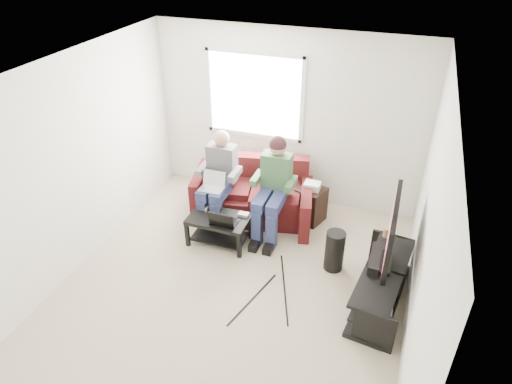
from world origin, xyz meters
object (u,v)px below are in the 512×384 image
coffee_table (219,224)px  sofa (253,196)px  tv_stand (381,287)px  tv (392,231)px  subwoofer (335,251)px  end_table (311,204)px

coffee_table → sofa: bearing=76.0°
sofa → tv_stand: sofa is taller
tv_stand → tv: 0.73m
subwoofer → end_table: bearing=119.4°
tv_stand → tv: (-0.00, 0.10, 0.72)m
subwoofer → tv_stand: bearing=-32.4°
sofa → end_table: bearing=8.1°
sofa → tv: 2.37m
coffee_table → tv_stand: bearing=-10.6°
subwoofer → coffee_table: bearing=179.4°
coffee_table → tv: (2.19, -0.31, 0.64)m
sofa → tv_stand: size_ratio=1.32×
sofa → coffee_table: sofa is taller
tv_stand → end_table: size_ratio=2.34×
sofa → tv: bearing=-29.1°
sofa → subwoofer: size_ratio=3.58×
tv_stand → subwoofer: size_ratio=2.72×
subwoofer → sofa: bearing=149.4°
sofa → subwoofer: (1.38, -0.81, -0.04)m
tv → subwoofer: bearing=154.5°
tv → subwoofer: size_ratio=2.01×
coffee_table → end_table: size_ratio=1.28×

